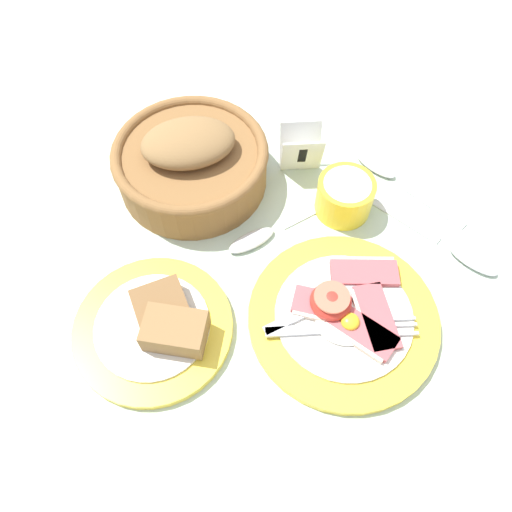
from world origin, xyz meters
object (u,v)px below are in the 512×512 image
at_px(number_card, 301,150).
at_px(teaspoon_by_saucer, 390,175).
at_px(breakfast_plate, 344,315).
at_px(sugar_cup, 345,196).
at_px(teaspoon_stray, 455,249).
at_px(teaspoon_near_cup, 268,232).
at_px(bread_basket, 191,161).
at_px(bread_plate, 158,325).

xyz_separation_m(number_card, teaspoon_by_saucer, (0.14, -0.01, -0.03)).
distance_m(breakfast_plate, sugar_cup, 0.18).
xyz_separation_m(sugar_cup, teaspoon_stray, (0.15, -0.06, -0.02)).
distance_m(sugar_cup, teaspoon_near_cup, 0.12).
distance_m(bread_basket, teaspoon_by_saucer, 0.30).
height_order(bread_basket, number_card, bread_basket).
relative_size(number_card, teaspoon_stray, 0.43).
distance_m(bread_basket, number_card, 0.16).
xyz_separation_m(breakfast_plate, bread_plate, (-0.23, -0.04, 0.00)).
bearing_deg(sugar_cup, number_card, 132.68).
bearing_deg(bread_plate, breakfast_plate, 9.58).
bearing_deg(bread_basket, number_card, 15.00).
relative_size(sugar_cup, teaspoon_stray, 0.47).
relative_size(breakfast_plate, teaspoon_stray, 1.41).
relative_size(teaspoon_by_saucer, teaspoon_stray, 0.96).
distance_m(breakfast_plate, bread_plate, 0.23).
height_order(teaspoon_near_cup, teaspoon_stray, same).
bearing_deg(teaspoon_stray, bread_basket, -158.53).
height_order(sugar_cup, teaspoon_by_saucer, sugar_cup).
bearing_deg(bread_basket, breakfast_plate, -42.29).
bearing_deg(bread_plate, teaspoon_by_saucer, 43.38).
height_order(sugar_cup, bread_basket, bread_basket).
bearing_deg(bread_basket, teaspoon_near_cup, -35.58).
bearing_deg(teaspoon_by_saucer, bread_basket, 45.79).
bearing_deg(teaspoon_stray, sugar_cup, -165.98).
relative_size(bread_basket, number_card, 3.01).
bearing_deg(teaspoon_near_cup, teaspoon_by_saucer, 178.20).
distance_m(sugar_cup, teaspoon_stray, 0.17).
bearing_deg(breakfast_plate, teaspoon_near_cup, 131.51).
bearing_deg(bread_basket, teaspoon_by_saucer, 7.11).
bearing_deg(teaspoon_stray, teaspoon_by_saucer, 158.52).
bearing_deg(number_card, teaspoon_near_cup, -115.54).
relative_size(breakfast_plate, bread_basket, 1.08).
bearing_deg(bread_plate, bread_basket, 89.24).
xyz_separation_m(breakfast_plate, sugar_cup, (-0.00, 0.17, 0.02)).
xyz_separation_m(bread_basket, teaspoon_by_saucer, (0.29, 0.04, -0.04)).
height_order(bread_plate, number_card, number_card).
xyz_separation_m(bread_plate, teaspoon_by_saucer, (0.29, 0.28, -0.01)).
bearing_deg(teaspoon_near_cup, breakfast_plate, 94.52).
xyz_separation_m(teaspoon_by_saucer, teaspoon_near_cup, (-0.17, -0.12, 0.00)).
xyz_separation_m(teaspoon_near_cup, teaspoon_stray, (0.26, -0.00, 0.00)).
relative_size(teaspoon_by_saucer, teaspoon_near_cup, 0.98).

